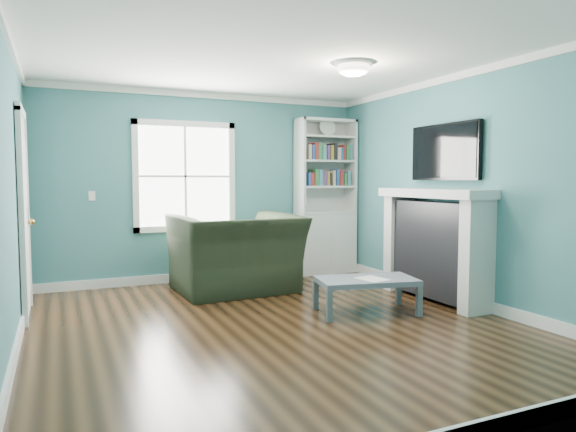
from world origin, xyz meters
name	(u,v)px	position (x,y,z in m)	size (l,w,h in m)	color
floor	(277,325)	(0.00, 0.00, 0.00)	(5.00, 5.00, 0.00)	black
room_walls	(276,161)	(0.00, 0.00, 1.58)	(5.00, 5.00, 5.00)	#3E777D
trim	(277,198)	(0.00, 0.00, 1.24)	(4.50, 5.00, 2.60)	white
window	(185,176)	(-0.30, 2.49, 1.45)	(1.40, 0.06, 1.50)	white
bookshelf	(325,212)	(1.77, 2.30, 0.92)	(0.90, 0.35, 2.31)	silver
fireplace	(435,246)	(2.08, 0.20, 0.64)	(0.44, 1.58, 1.30)	black
tv	(445,152)	(2.20, 0.20, 1.72)	(0.06, 1.10, 0.65)	black
door	(24,212)	(-2.22, 1.40, 1.07)	(0.12, 0.98, 2.17)	silver
ceiling_fixture	(354,68)	(0.90, 0.10, 2.55)	(0.38, 0.38, 0.15)	white
light_switch	(92,196)	(-1.50, 2.48, 1.20)	(0.08, 0.01, 0.12)	white
recliner	(236,240)	(0.12, 1.60, 0.65)	(1.49, 0.97, 1.30)	black
coffee_table	(366,283)	(1.04, 0.04, 0.32)	(1.11, 0.75, 0.37)	#515C62
paper_sheet	(372,279)	(1.07, -0.03, 0.37)	(0.24, 0.31, 0.00)	white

